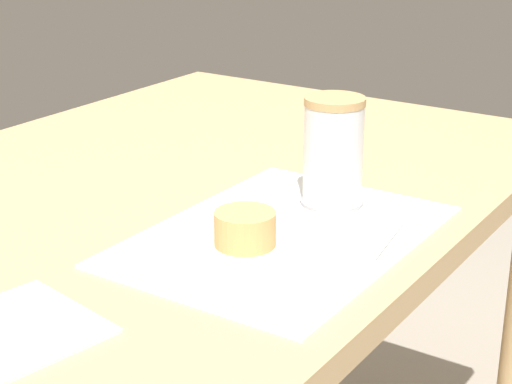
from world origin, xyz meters
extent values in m
cylinder|color=tan|center=(0.62, 0.36, 0.36)|extent=(0.05, 0.05, 0.72)
cube|color=tan|center=(0.00, 0.00, 0.74)|extent=(1.34, 0.83, 0.04)
cube|color=white|center=(-0.01, -0.23, 0.76)|extent=(0.41, 0.29, 0.00)
cylinder|color=silver|center=(-0.09, -0.23, 0.77)|extent=(0.17, 0.17, 0.01)
cylinder|color=#E0A860|center=(-0.09, -0.23, 0.80)|extent=(0.07, 0.07, 0.04)
cylinder|color=#99999E|center=(0.11, -0.23, 0.77)|extent=(0.08, 0.08, 0.00)
cylinder|color=white|center=(0.11, -0.23, 0.83)|extent=(0.08, 0.08, 0.13)
cylinder|color=tan|center=(0.11, -0.23, 0.90)|extent=(0.08, 0.08, 0.01)
torus|color=white|center=(0.15, -0.23, 0.84)|extent=(0.06, 0.01, 0.06)
cylinder|color=silver|center=(0.03, -0.35, 0.77)|extent=(0.13, 0.03, 0.01)
cube|color=white|center=(-0.35, -0.14, 0.76)|extent=(0.18, 0.18, 0.00)
camera|label=1|loc=(-0.82, -0.73, 1.17)|focal=60.00mm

